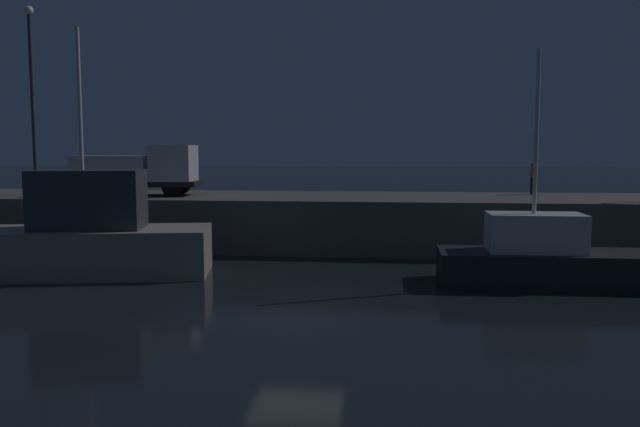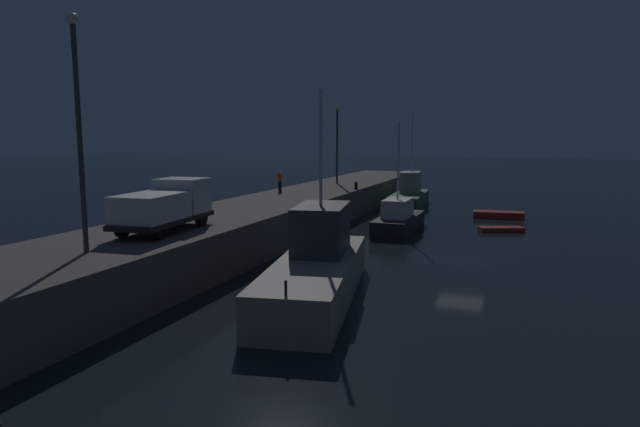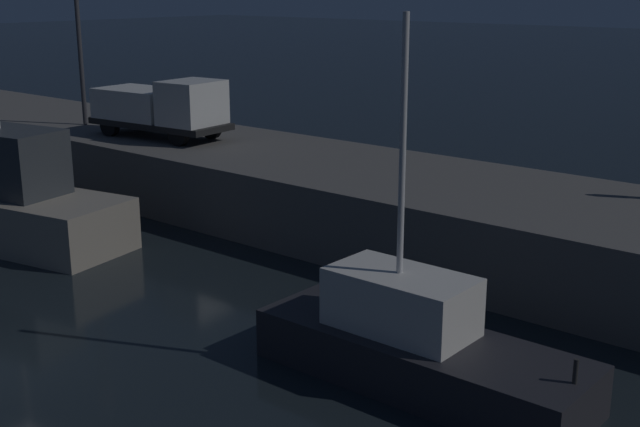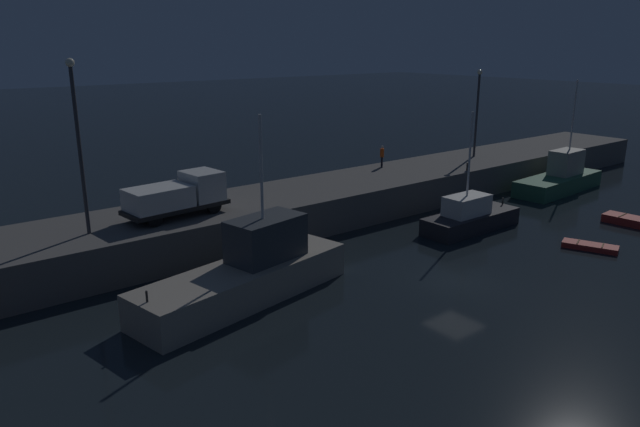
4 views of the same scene
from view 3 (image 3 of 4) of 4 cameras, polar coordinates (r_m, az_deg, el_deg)
The scene contains 5 objects.
ground_plane at distance 20.84m, azimuth -21.00°, elevation -9.54°, with size 320.00×320.00×0.00m, color black.
pier_quay at distance 28.92m, azimuth 2.66°, elevation 0.91°, with size 79.19×7.01×2.39m.
fishing_boat_orange at distance 18.40m, azimuth 6.53°, elevation -8.87°, with size 7.51×2.45×7.91m.
lamp_post_west at distance 38.27m, azimuth -16.29°, elevation 13.56°, with size 0.44×0.44×9.01m.
utility_truck at distance 34.47m, azimuth -10.76°, elevation 7.14°, with size 6.22×2.81×2.41m.
Camera 3 is at (16.93, -8.75, 8.42)m, focal length 46.84 mm.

